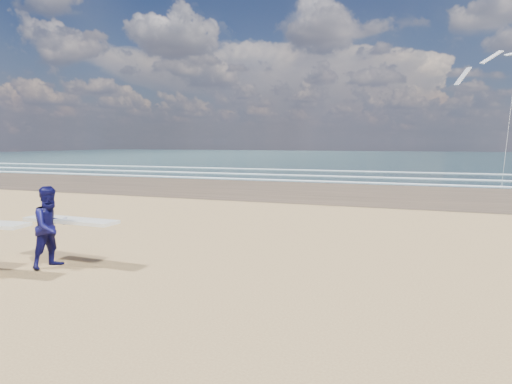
% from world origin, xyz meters
% --- Properties ---
extents(ocean, '(220.00, 100.00, 0.02)m').
position_xyz_m(ocean, '(20.00, 72.00, 0.01)').
color(ocean, '#183035').
rests_on(ocean, ground).
extents(surfer_far, '(2.22, 1.12, 1.70)m').
position_xyz_m(surfer_far, '(1.47, 0.94, 0.86)').
color(surfer_far, '#0C0B40').
rests_on(surfer_far, ground).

